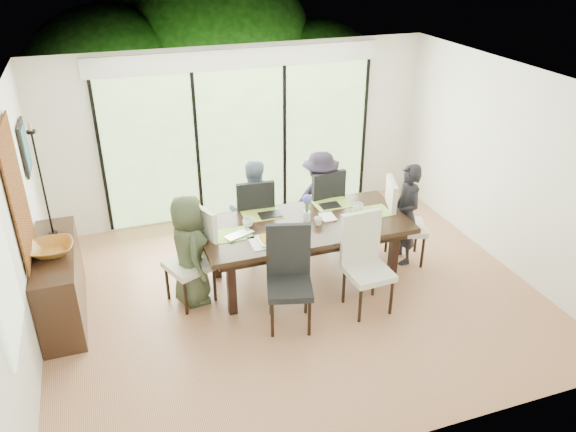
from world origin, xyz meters
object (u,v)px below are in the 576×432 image
object	(u,v)px
chair_far_left	(253,215)
cup_b	(318,221)
chair_left_end	(189,258)
chair_near_right	(369,266)
laptop	(242,236)
chair_near_left	(290,281)
person_right_end	(406,214)
person_left_end	(189,250)
person_far_right	(320,199)
sideboard	(60,282)
person_far_left	(253,209)
vase	(307,216)
bowl	(51,249)
cup_a	(248,223)
cup_c	(358,207)
table_top	(304,226)
chair_far_right	(319,205)
chair_right_end	(407,221)

from	to	relation	value
chair_far_left	cup_b	bearing A→B (deg)	126.51
chair_left_end	cup_b	xyz separation A→B (m)	(1.65, -0.10, 0.27)
chair_near_right	laptop	xyz separation A→B (m)	(-1.35, 0.77, 0.24)
chair_near_left	person_right_end	distance (m)	2.17
person_right_end	laptop	bearing A→B (deg)	-83.28
chair_near_right	person_left_end	distance (m)	2.17
chair_far_left	laptop	distance (m)	1.06
person_far_right	sideboard	size ratio (longest dim) A/B	0.88
chair_near_left	person_left_end	size ratio (longest dim) A/B	0.85
person_left_end	person_far_left	xyz separation A→B (m)	(1.03, 0.83, 0.00)
person_right_end	cup_b	size ratio (longest dim) A/B	12.90
person_right_end	vase	size ratio (longest dim) A/B	10.75
vase	bowl	bearing A→B (deg)	179.03
chair_left_end	chair_near_left	bearing A→B (deg)	26.57
laptop	sideboard	bearing A→B (deg)	149.38
cup_a	cup_c	size ratio (longest dim) A/B	1.00
cup_a	bowl	world-z (taller)	bowl
table_top	cup_a	bearing A→B (deg)	167.91
person_left_end	cup_c	bearing A→B (deg)	-90.67
chair_near_right	vase	xyz separation A→B (m)	(-0.45, 0.92, 0.29)
table_top	cup_a	world-z (taller)	cup_a
chair_far_right	cup_a	size ratio (longest dim) A/B	8.87
chair_right_end	sideboard	xyz separation A→B (m)	(-4.50, 0.20, -0.15)
chair_far_left	chair_near_left	xyz separation A→B (m)	(-0.05, -1.72, 0.00)
person_far_left	laptop	bearing A→B (deg)	68.94
chair_left_end	table_top	bearing A→B (deg)	67.60
cup_a	bowl	size ratio (longest dim) A/B	0.29
chair_near_right	vase	size ratio (longest dim) A/B	9.17
cup_a	chair_far_left	bearing A→B (deg)	70.35
chair_right_end	chair_far_left	distance (m)	2.13
chair_near_left	person_far_left	distance (m)	1.70
chair_far_left	person_left_end	size ratio (longest dim) A/B	0.85
table_top	chair_near_right	xyz separation A→B (m)	(0.50, -0.87, -0.19)
chair_far_right	sideboard	world-z (taller)	chair_far_right
chair_right_end	person_left_end	distance (m)	2.98
cup_b	chair_near_left	bearing A→B (deg)	-130.17
laptop	cup_a	xyz separation A→B (m)	(0.15, 0.25, 0.04)
chair_near_left	cup_b	bearing A→B (deg)	64.98
chair_near_left	person_left_end	world-z (taller)	person_left_end
laptop	cup_b	size ratio (longest dim) A/B	3.30
table_top	chair_left_end	world-z (taller)	chair_left_end
chair_far_right	laptop	distance (m)	1.71
cup_b	cup_c	bearing A→B (deg)	17.10
cup_c	bowl	xyz separation A→B (m)	(-3.80, 0.00, 0.09)
chair_near_right	person_far_left	xyz separation A→B (m)	(-0.95, 1.70, 0.11)
table_top	cup_c	size ratio (longest dim) A/B	19.35
laptop	sideboard	world-z (taller)	sideboard
person_left_end	cup_a	bearing A→B (deg)	-82.30
person_left_end	person_far_left	size ratio (longest dim) A/B	1.00
chair_near_right	cup_c	world-z (taller)	chair_near_right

